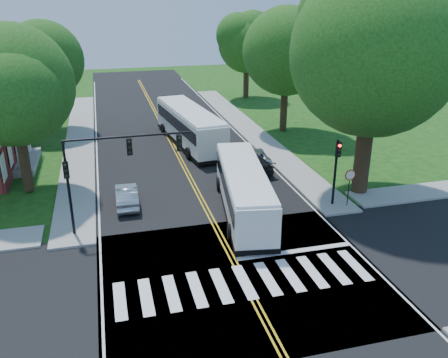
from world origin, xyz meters
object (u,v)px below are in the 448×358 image
object	(u,v)px
signal_nw	(109,162)
hatchback	(127,196)
bus_follow	(190,126)
dark_sedan	(252,163)
bus_lead	(244,189)
suv	(255,156)
signal_ne	(336,164)

from	to	relation	value
signal_nw	hatchback	distance (m)	5.22
bus_follow	dark_sedan	world-z (taller)	bus_follow
signal_nw	hatchback	size ratio (longest dim) A/B	1.76
bus_lead	bus_follow	bearing A→B (deg)	-78.67
dark_sedan	suv	bearing A→B (deg)	-129.42
bus_lead	signal_nw	bearing A→B (deg)	13.61
bus_follow	suv	bearing A→B (deg)	115.44
dark_sedan	bus_lead	bearing A→B (deg)	53.61
hatchback	bus_lead	bearing A→B (deg)	158.87
signal_ne	suv	bearing A→B (deg)	104.94
bus_follow	hatchback	world-z (taller)	bus_follow
bus_lead	hatchback	size ratio (longest dim) A/B	2.87
signal_nw	signal_ne	distance (m)	14.13
suv	dark_sedan	bearing A→B (deg)	70.54
signal_ne	suv	xyz separation A→B (m)	(-2.44, 9.14, -2.34)
bus_follow	suv	xyz separation A→B (m)	(4.16, -6.47, -1.13)
bus_lead	dark_sedan	xyz separation A→B (m)	(2.81, 6.93, -0.92)
signal_nw	suv	world-z (taller)	signal_nw
signal_nw	dark_sedan	world-z (taller)	signal_nw
signal_nw	dark_sedan	xyz separation A→B (m)	(10.89, 7.59, -3.74)
signal_nw	bus_lead	xyz separation A→B (m)	(8.08, 0.66, -2.81)
bus_follow	hatchback	bearing A→B (deg)	54.20
signal_nw	suv	distance (m)	15.26
bus_follow	dark_sedan	bearing A→B (deg)	105.83
bus_lead	dark_sedan	distance (m)	7.53
signal_ne	hatchback	world-z (taller)	signal_ne
suv	signal_ne	bearing A→B (deg)	110.59
hatchback	suv	bearing A→B (deg)	-151.51
hatchback	dark_sedan	world-z (taller)	hatchback
signal_ne	bus_follow	world-z (taller)	signal_ne
suv	bus_lead	bearing A→B (deg)	73.01
hatchback	dark_sedan	distance (m)	10.76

